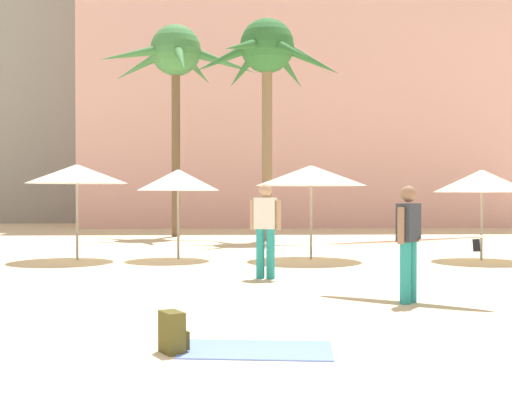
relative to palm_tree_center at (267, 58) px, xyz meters
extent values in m
cube|color=beige|center=(2.80, 12.82, 1.09)|extent=(22.06, 9.28, 14.67)
cube|color=gray|center=(-7.31, 19.42, 7.25)|extent=(13.84, 10.78, 26.98)
cylinder|color=#896B4C|center=(0.00, 0.02, -2.92)|extent=(0.35, 0.35, 6.65)
sphere|color=#2D6B33|center=(0.00, 0.02, 0.41)|extent=(1.85, 1.85, 1.85)
cone|color=#2D6B33|center=(1.45, -0.10, -0.08)|extent=(2.18, 0.58, 1.33)
cone|color=#2D6B33|center=(0.83, 1.16, -0.15)|extent=(1.57, 1.94, 1.46)
cone|color=#2D6B33|center=(-0.74, 1.22, -0.15)|extent=(1.46, 2.00, 1.46)
cone|color=#2D6B33|center=(-1.45, -0.14, -0.07)|extent=(2.20, 0.64, 1.31)
cone|color=#2D6B33|center=(-0.85, -1.24, 0.12)|extent=(1.58, 2.08, 0.97)
cone|color=#2D6B33|center=(0.69, -1.29, -0.01)|extent=(1.38, 2.13, 1.21)
cylinder|color=brown|center=(-3.27, 2.36, -2.76)|extent=(0.32, 0.32, 6.95)
sphere|color=#428447|center=(-3.27, 2.36, 0.71)|extent=(1.89, 1.89, 1.89)
cone|color=#428447|center=(-1.55, 2.43, 0.31)|extent=(2.64, 0.53, 1.19)
cone|color=#428447|center=(-2.58, 3.94, 0.31)|extent=(1.43, 2.58, 1.19)
cone|color=#428447|center=(-4.69, 3.33, 0.30)|extent=(2.40, 1.82, 1.21)
cone|color=#428447|center=(-4.74, 1.43, 0.36)|extent=(2.45, 1.76, 1.09)
cone|color=#428447|center=(-2.98, 0.75, 0.10)|extent=(0.85, 2.55, 1.59)
cylinder|color=gray|center=(-5.00, -6.68, -5.08)|extent=(0.06, 0.06, 2.31)
cone|color=beige|center=(-5.00, -6.68, -4.16)|extent=(2.44, 2.44, 0.46)
cylinder|color=gray|center=(-2.57, -6.56, -5.14)|extent=(0.06, 0.06, 2.20)
cone|color=white|center=(-2.57, -6.56, -4.30)|extent=(2.01, 2.01, 0.52)
cylinder|color=gray|center=(4.73, -7.17, -5.15)|extent=(0.06, 0.06, 2.18)
cone|color=beige|center=(4.73, -7.17, -4.33)|extent=(2.30, 2.30, 0.55)
cylinder|color=gray|center=(0.66, -6.80, -5.09)|extent=(0.06, 0.06, 2.29)
cone|color=beige|center=(0.66, -6.80, -4.20)|extent=(2.70, 2.70, 0.50)
cube|color=#6684E0|center=(-1.11, -16.39, -6.23)|extent=(1.63, 1.04, 0.01)
cube|color=#4F481D|center=(-1.96, -16.47, -6.03)|extent=(0.30, 0.35, 0.42)
cube|color=#3F3917|center=(-1.86, -16.42, -6.11)|extent=(0.15, 0.21, 0.18)
cylinder|color=teal|center=(1.18, -13.56, -5.79)|extent=(0.23, 0.23, 0.90)
cylinder|color=teal|center=(1.31, -13.40, -5.79)|extent=(0.23, 0.23, 0.90)
cube|color=#333842|center=(1.25, -13.48, -5.06)|extent=(0.43, 0.45, 0.56)
sphere|color=#936B51|center=(1.25, -13.48, -4.64)|extent=(0.34, 0.34, 0.24)
cylinder|color=#936B51|center=(1.08, -13.67, -5.09)|extent=(0.14, 0.14, 0.53)
cylinder|color=#936B51|center=(1.41, -13.29, -5.09)|extent=(0.14, 0.14, 0.53)
ellipsoid|color=beige|center=(1.25, -13.18, -5.34)|extent=(2.42, 1.79, 0.28)
ellipsoid|color=#A02514|center=(1.25, -13.18, -5.34)|extent=(2.44, 1.81, 0.25)
cube|color=black|center=(2.14, -13.78, -5.37)|extent=(0.10, 0.08, 0.19)
cylinder|color=teal|center=(-0.58, -10.54, -5.77)|extent=(0.20, 0.20, 0.94)
cylinder|color=teal|center=(-0.77, -10.47, -5.77)|extent=(0.20, 0.20, 0.94)
cube|color=white|center=(-0.67, -10.50, -5.01)|extent=(0.45, 0.34, 0.59)
sphere|color=tan|center=(-0.67, -10.50, -4.57)|extent=(0.30, 0.30, 0.24)
cylinder|color=tan|center=(-0.43, -10.58, -5.04)|extent=(0.13, 0.13, 0.56)
cylinder|color=tan|center=(-0.91, -10.42, -5.04)|extent=(0.13, 0.13, 0.56)
camera|label=1|loc=(-1.43, -23.34, -4.64)|focal=48.08mm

